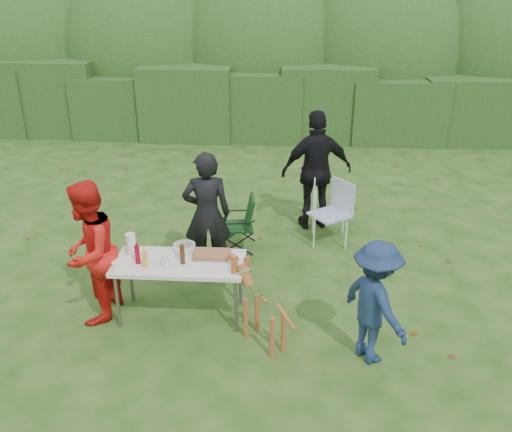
# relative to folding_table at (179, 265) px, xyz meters

# --- Properties ---
(ground) EXTENTS (80.00, 80.00, 0.00)m
(ground) POSITION_rel_folding_table_xyz_m (0.39, -0.14, -0.69)
(ground) COLOR #1E4211
(hedge_row) EXTENTS (22.00, 1.40, 1.70)m
(hedge_row) POSITION_rel_folding_table_xyz_m (0.39, 7.86, 0.16)
(hedge_row) COLOR #23471C
(hedge_row) RESTS_ON ground
(shrub_backdrop) EXTENTS (20.00, 2.60, 3.20)m
(shrub_backdrop) POSITION_rel_folding_table_xyz_m (0.39, 9.46, 0.91)
(shrub_backdrop) COLOR #3D6628
(shrub_backdrop) RESTS_ON ground
(folding_table) EXTENTS (1.50, 0.70, 0.74)m
(folding_table) POSITION_rel_folding_table_xyz_m (0.00, 0.00, 0.00)
(folding_table) COLOR silver
(folding_table) RESTS_ON ground
(person_cook) EXTENTS (0.69, 0.51, 1.73)m
(person_cook) POSITION_rel_folding_table_xyz_m (0.17, 1.05, 0.18)
(person_cook) COLOR black
(person_cook) RESTS_ON ground
(person_red_jacket) EXTENTS (0.72, 0.88, 1.71)m
(person_red_jacket) POSITION_rel_folding_table_xyz_m (-1.02, -0.08, 0.17)
(person_red_jacket) COLOR red
(person_red_jacket) RESTS_ON ground
(person_black_puffy) EXTENTS (1.20, 0.72, 1.91)m
(person_black_puffy) POSITION_rel_folding_table_xyz_m (1.66, 2.65, 0.27)
(person_black_puffy) COLOR black
(person_black_puffy) RESTS_ON ground
(child) EXTENTS (0.91, 1.02, 1.37)m
(child) POSITION_rel_folding_table_xyz_m (2.15, -0.64, -0.00)
(child) COLOR navy
(child) RESTS_ON ground
(dog) EXTENTS (0.88, 0.92, 0.86)m
(dog) POSITION_rel_folding_table_xyz_m (1.01, -0.48, -0.25)
(dog) COLOR #9E5527
(dog) RESTS_ON ground
(camping_chair) EXTENTS (0.59, 0.59, 0.84)m
(camping_chair) POSITION_rel_folding_table_xyz_m (0.49, 1.76, -0.27)
(camping_chair) COLOR #103513
(camping_chair) RESTS_ON ground
(lawn_chair) EXTENTS (0.79, 0.79, 0.95)m
(lawn_chair) POSITION_rel_folding_table_xyz_m (1.87, 2.14, -0.21)
(lawn_chair) COLOR #4677BD
(lawn_chair) RESTS_ON ground
(food_tray) EXTENTS (0.45, 0.30, 0.02)m
(food_tray) POSITION_rel_folding_table_xyz_m (0.36, 0.13, 0.06)
(food_tray) COLOR #B7B7BA
(food_tray) RESTS_ON folding_table
(focaccia_bread) EXTENTS (0.40, 0.26, 0.04)m
(focaccia_bread) POSITION_rel_folding_table_xyz_m (0.36, 0.13, 0.09)
(focaccia_bread) COLOR #9D623D
(focaccia_bread) RESTS_ON food_tray
(mustard_bottle) EXTENTS (0.06, 0.06, 0.20)m
(mustard_bottle) POSITION_rel_folding_table_xyz_m (-0.35, -0.17, 0.15)
(mustard_bottle) COLOR gold
(mustard_bottle) RESTS_ON folding_table
(ketchup_bottle) EXTENTS (0.06, 0.06, 0.22)m
(ketchup_bottle) POSITION_rel_folding_table_xyz_m (-0.46, -0.07, 0.16)
(ketchup_bottle) COLOR maroon
(ketchup_bottle) RESTS_ON folding_table
(beer_bottle) EXTENTS (0.06, 0.06, 0.24)m
(beer_bottle) POSITION_rel_folding_table_xyz_m (0.05, -0.05, 0.17)
(beer_bottle) COLOR #47230F
(beer_bottle) RESTS_ON folding_table
(paper_towel_roll) EXTENTS (0.12, 0.12, 0.26)m
(paper_towel_roll) POSITION_rel_folding_table_xyz_m (-0.59, 0.14, 0.18)
(paper_towel_roll) COLOR white
(paper_towel_roll) RESTS_ON folding_table
(cup_stack) EXTENTS (0.08, 0.08, 0.18)m
(cup_stack) POSITION_rel_folding_table_xyz_m (-0.12, -0.16, 0.14)
(cup_stack) COLOR white
(cup_stack) RESTS_ON folding_table
(pasta_bowl) EXTENTS (0.26, 0.26, 0.10)m
(pasta_bowl) POSITION_rel_folding_table_xyz_m (0.02, 0.23, 0.10)
(pasta_bowl) COLOR silver
(pasta_bowl) RESTS_ON folding_table
(plate_stack) EXTENTS (0.24, 0.24, 0.05)m
(plate_stack) POSITION_rel_folding_table_xyz_m (-0.63, -0.13, 0.08)
(plate_stack) COLOR white
(plate_stack) RESTS_ON folding_table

